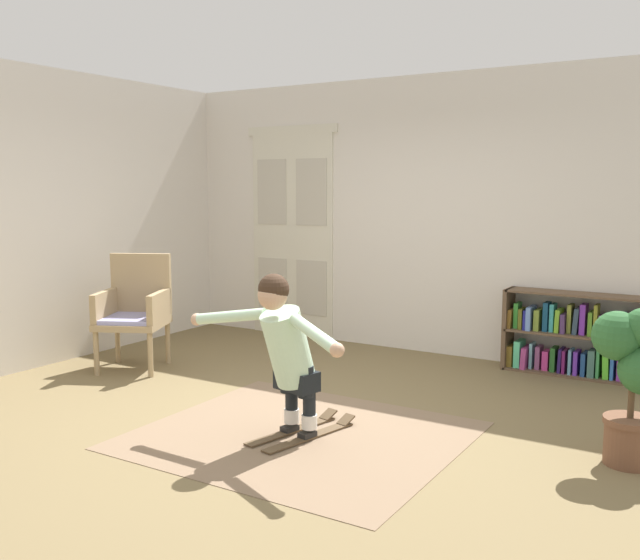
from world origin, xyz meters
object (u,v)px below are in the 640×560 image
Objects in this scene: person_skier at (286,344)px; wicker_chair at (135,308)px; bookshelf at (575,339)px; skis_pair at (304,431)px; potted_plant at (635,372)px.

wicker_chair is at bearing 159.17° from person_skier.
skis_pair is (-1.30, -2.66, -0.33)m from bookshelf.
bookshelf is at bearing 27.26° from wicker_chair.
potted_plant is 2.24m from skis_pair.
wicker_chair is at bearing 162.95° from skis_pair.
wicker_chair is 2.55m from person_skier.
bookshelf is at bearing 64.67° from person_skier.
potted_plant is 1.13× the size of skis_pair.
person_skier is at bearing -20.83° from wicker_chair.
bookshelf is 3.14m from person_skier.
wicker_chair reaches higher than bookshelf.
potted_plant is at bearing 17.44° from skis_pair.
wicker_chair is 0.75× the size of person_skier.
skis_pair is at bearing -17.05° from wicker_chair.
person_skier is at bearing -115.33° from bookshelf.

